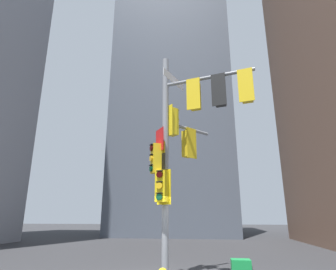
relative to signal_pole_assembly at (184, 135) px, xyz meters
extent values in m
cube|color=#4C5460|center=(-2.75, 22.48, 12.21)|extent=(12.55, 12.55, 33.58)
cylinder|color=gray|center=(-0.67, 0.08, -0.77)|extent=(0.22, 0.22, 7.62)
cylinder|color=gray|center=(0.88, -0.32, 1.95)|extent=(3.11, 0.91, 0.12)
cylinder|color=gray|center=(0.06, 0.93, 0.51)|extent=(1.55, 1.77, 0.12)
cube|color=gold|center=(0.37, -0.38, 1.35)|extent=(0.47, 0.15, 1.14)
cube|color=gold|center=(0.41, -0.20, 1.35)|extent=(0.41, 0.41, 1.00)
cylinder|color=#360605|center=(0.46, 0.00, 1.70)|extent=(0.21, 0.11, 0.20)
cube|color=black|center=(0.47, 0.00, 1.82)|extent=(0.23, 0.12, 0.02)
cylinder|color=yellow|center=(0.46, 0.00, 1.35)|extent=(0.21, 0.11, 0.20)
cube|color=black|center=(0.47, 0.00, 1.47)|extent=(0.23, 0.12, 0.02)
cylinder|color=#06311C|center=(0.46, 0.00, 1.00)|extent=(0.21, 0.11, 0.20)
cube|color=black|center=(0.47, 0.00, 1.12)|extent=(0.23, 0.12, 0.02)
cube|color=black|center=(1.21, -0.60, 1.35)|extent=(0.47, 0.15, 1.14)
cube|color=black|center=(1.26, -0.42, 1.35)|extent=(0.41, 0.41, 1.00)
cylinder|color=#360605|center=(1.31, -0.22, 1.70)|extent=(0.21, 0.11, 0.20)
cube|color=black|center=(1.31, -0.22, 1.82)|extent=(0.23, 0.12, 0.02)
cylinder|color=yellow|center=(1.31, -0.22, 1.35)|extent=(0.21, 0.11, 0.20)
cube|color=black|center=(1.31, -0.22, 1.47)|extent=(0.23, 0.12, 0.02)
cylinder|color=#06311C|center=(1.31, -0.22, 1.00)|extent=(0.21, 0.11, 0.20)
cube|color=black|center=(1.31, -0.22, 1.12)|extent=(0.23, 0.12, 0.02)
cube|color=gold|center=(2.06, -0.82, 1.35)|extent=(0.47, 0.15, 1.14)
cube|color=gold|center=(2.11, -0.63, 1.35)|extent=(0.41, 0.41, 1.00)
cylinder|color=#360605|center=(2.16, -0.44, 1.70)|extent=(0.21, 0.11, 0.20)
cube|color=black|center=(2.16, -0.43, 1.82)|extent=(0.23, 0.12, 0.02)
cylinder|color=#3C2C06|center=(2.16, -0.44, 1.35)|extent=(0.21, 0.11, 0.20)
cube|color=black|center=(2.16, -0.43, 1.47)|extent=(0.23, 0.12, 0.02)
cylinder|color=#19C672|center=(2.16, -0.44, 1.00)|extent=(0.21, 0.11, 0.20)
cube|color=black|center=(2.16, -0.43, 1.12)|extent=(0.23, 0.12, 0.02)
cube|color=gold|center=(0.21, 0.81, -0.09)|extent=(0.34, 0.38, 1.14)
cube|color=gold|center=(0.06, 0.93, -0.09)|extent=(0.48, 0.48, 1.00)
cylinder|color=#360605|center=(-0.09, 1.06, 0.26)|extent=(0.18, 0.19, 0.20)
cube|color=black|center=(-0.09, 1.06, 0.38)|extent=(0.20, 0.21, 0.02)
cylinder|color=yellow|center=(-0.09, 1.06, -0.09)|extent=(0.18, 0.19, 0.20)
cube|color=black|center=(-0.09, 1.06, 0.03)|extent=(0.20, 0.21, 0.02)
cylinder|color=#06311C|center=(-0.09, 1.06, -0.44)|extent=(0.18, 0.19, 0.20)
cube|color=black|center=(-0.09, 1.06, -0.32)|extent=(0.20, 0.21, 0.02)
cube|color=gold|center=(-0.77, 0.02, -0.82)|extent=(0.27, 0.43, 1.14)
cube|color=gold|center=(-0.93, -0.07, -0.82)|extent=(0.46, 0.46, 1.00)
cylinder|color=#360605|center=(-1.11, -0.17, -0.47)|extent=(0.15, 0.20, 0.20)
cube|color=black|center=(-1.11, -0.18, -0.35)|extent=(0.17, 0.23, 0.02)
cylinder|color=yellow|center=(-1.11, -0.17, -0.82)|extent=(0.15, 0.20, 0.20)
cube|color=black|center=(-1.11, -0.18, -0.70)|extent=(0.17, 0.23, 0.02)
cylinder|color=#06311C|center=(-1.11, -0.17, -1.17)|extent=(0.15, 0.20, 0.20)
cube|color=black|center=(-1.11, -0.18, -1.05)|extent=(0.17, 0.23, 0.02)
cube|color=yellow|center=(-0.58, 0.17, 0.60)|extent=(0.37, 0.35, 1.14)
cube|color=yellow|center=(-0.45, 0.31, 0.60)|extent=(0.48, 0.48, 1.00)
cylinder|color=#360605|center=(-0.32, 0.45, 0.95)|extent=(0.19, 0.18, 0.20)
cube|color=black|center=(-0.31, 0.46, 1.07)|extent=(0.21, 0.20, 0.02)
cylinder|color=#3C2C06|center=(-0.32, 0.45, 0.60)|extent=(0.19, 0.18, 0.20)
cube|color=black|center=(-0.31, 0.46, 0.72)|extent=(0.21, 0.20, 0.02)
cylinder|color=#19C672|center=(-0.32, 0.45, 0.25)|extent=(0.19, 0.18, 0.20)
cube|color=black|center=(-0.31, 0.46, 0.37)|extent=(0.21, 0.20, 0.02)
cube|color=yellow|center=(-0.69, -0.03, -1.76)|extent=(0.47, 0.14, 1.14)
cube|color=yellow|center=(-0.73, -0.22, -1.76)|extent=(0.41, 0.41, 1.00)
cylinder|color=#360605|center=(-0.78, -0.41, -1.41)|extent=(0.21, 0.10, 0.20)
cube|color=black|center=(-0.78, -0.42, -1.29)|extent=(0.23, 0.12, 0.02)
cylinder|color=yellow|center=(-0.78, -0.41, -1.76)|extent=(0.21, 0.10, 0.20)
cube|color=black|center=(-0.78, -0.42, -1.64)|extent=(0.23, 0.12, 0.02)
cylinder|color=#06311C|center=(-0.78, -0.41, -2.11)|extent=(0.21, 0.10, 0.20)
cube|color=black|center=(-0.78, -0.42, -1.99)|extent=(0.23, 0.12, 0.02)
cube|color=white|center=(-0.34, -0.05, 2.10)|extent=(0.56, 1.39, 0.28)
cube|color=#19479E|center=(-0.34, -0.05, 2.10)|extent=(0.54, 1.35, 0.24)
cube|color=red|center=(-0.85, -0.04, -0.16)|extent=(0.36, 0.55, 0.80)
cube|color=white|center=(-0.85, -0.04, -0.16)|extent=(0.33, 0.51, 0.76)
cube|color=black|center=(-0.83, -0.07, -1.03)|extent=(0.42, 0.45, 0.72)
cube|color=white|center=(-0.83, -0.07, -1.03)|extent=(0.39, 0.42, 0.68)
camera|label=1|loc=(0.72, -9.16, -2.68)|focal=29.74mm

